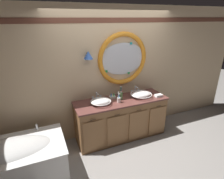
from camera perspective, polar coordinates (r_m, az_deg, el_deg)
The scene contains 13 objects.
ground_plane at distance 3.89m, azimuth 3.41°, elevation -16.15°, with size 14.00×14.00×0.00m, color gray.
back_wall_assembly at distance 3.76m, azimuth 0.14°, elevation 5.40°, with size 6.40×0.26×2.60m.
vanity_counter at distance 3.86m, azimuth 2.76°, elevation -8.85°, with size 1.88×0.64×0.84m.
bathtub at distance 3.35m, azimuth -29.42°, elevation -18.99°, with size 1.68×0.89×0.68m.
sink_basin_left at distance 3.47m, azimuth -3.48°, elevation -3.69°, with size 0.39×0.39×0.11m.
sink_basin_right at distance 3.82m, azimuth 9.00°, elevation -1.44°, with size 0.44×0.44×0.11m.
faucet_set_left at distance 3.67m, azimuth -4.75°, elevation -2.14°, with size 0.21×0.14×0.15m.
faucet_set_right at distance 4.01m, azimuth 7.21°, elevation -0.14°, with size 0.22×0.14×0.16m.
toothbrush_holder_left at distance 3.54m, azimuth 2.13°, elevation -3.11°, with size 0.08×0.08×0.21m.
toothbrush_holder_right at distance 3.86m, azimuth 2.78°, elevation -1.04°, with size 0.09×0.09×0.21m.
soap_dispenser at distance 3.66m, azimuth 2.81°, elevation -1.90°, with size 0.06×0.07×0.17m.
folded_hand_towel at distance 3.92m, azimuth 14.23°, elevation -1.82°, with size 0.16×0.10×0.05m.
toiletry_basket at distance 3.73m, azimuth 0.15°, elevation -2.29°, with size 0.13×0.10×0.09m.
Camera 1 is at (-1.41, -2.74, 2.37)m, focal length 29.53 mm.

